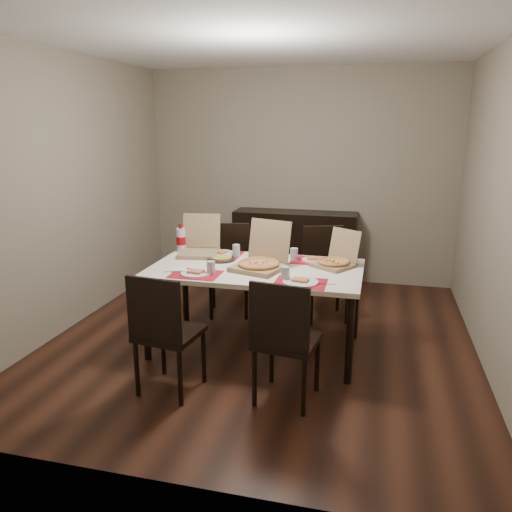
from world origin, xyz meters
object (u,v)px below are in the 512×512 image
sideboard (295,248)px  soda_bottle (181,240)px  pizza_box_center (260,262)px  chair_near_left (164,329)px  chair_far_right (325,268)px  chair_near_right (284,337)px  dip_bowl (266,262)px  chair_far_left (229,265)px  dining_table (256,275)px

sideboard → soda_bottle: size_ratio=5.56×
sideboard → pizza_box_center: size_ratio=2.87×
chair_near_left → chair_far_right: size_ratio=1.00×
chair_far_right → pizza_box_center: size_ratio=1.78×
chair_near_right → pizza_box_center: 0.93m
chair_near_right → chair_far_right: 1.77m
soda_bottle → dip_bowl: bearing=-13.5°
chair_near_left → chair_far_left: same height
sideboard → chair_far_left: (-0.50, -1.14, 0.06)m
chair_far_right → chair_far_left: bearing=-173.9°
chair_near_left → chair_far_left: size_ratio=1.00×
dining_table → pizza_box_center: 0.14m
pizza_box_center → soda_bottle: size_ratio=1.94×
chair_far_left → chair_far_right: (0.99, 0.11, 0.00)m
chair_near_right → soda_bottle: size_ratio=3.45×
sideboard → chair_far_right: bearing=-64.9°
chair_near_left → dining_table: bearing=63.7°
chair_near_left → dip_bowl: size_ratio=8.16×
chair_far_left → chair_far_right: 0.99m
dining_table → chair_far_left: bearing=120.9°
chair_near_left → chair_near_right: same height
chair_near_left → dip_bowl: bearing=64.6°
dip_bowl → sideboard: bearing=91.4°
chair_near_left → pizza_box_center: 1.06m
chair_near_right → chair_far_right: same height
dining_table → dip_bowl: (0.05, 0.15, 0.08)m
dining_table → dip_bowl: bearing=70.3°
pizza_box_center → soda_bottle: bearing=155.9°
chair_far_left → chair_far_right: same height
dip_bowl → chair_near_left: bearing=-115.4°
sideboard → chair_far_right: chair_far_right is taller
chair_far_right → dip_bowl: (-0.44, -0.78, 0.25)m
chair_near_left → pizza_box_center: pizza_box_center is taller
chair_far_right → dip_bowl: 0.93m
dip_bowl → soda_bottle: soda_bottle is taller
sideboard → pizza_box_center: pizza_box_center is taller
chair_near_right → pizza_box_center: size_ratio=1.78×
dip_bowl → chair_far_left: bearing=128.8°
chair_near_left → pizza_box_center: (0.50, 0.89, 0.30)m
chair_near_right → chair_near_left: bearing=-174.7°
dining_table → chair_far_right: bearing=62.0°
sideboard → chair_near_left: size_ratio=1.61×
dining_table → chair_near_right: size_ratio=1.94×
dining_table → chair_far_left: 0.98m
dining_table → chair_near_left: size_ratio=1.94×
chair_far_left → dip_bowl: chair_far_left is taller
dining_table → chair_far_right: size_ratio=1.94×
chair_near_right → chair_far_left: 1.89m
chair_far_left → dip_bowl: (0.55, -0.68, 0.25)m
chair_far_left → sideboard: bearing=66.3°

